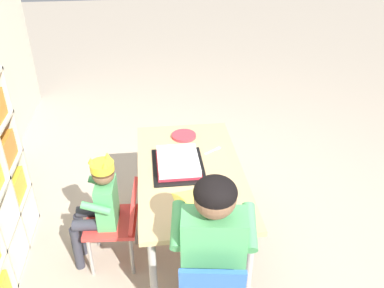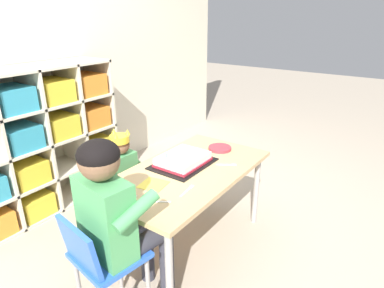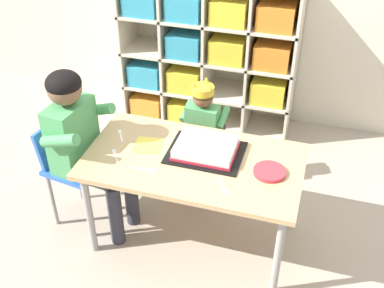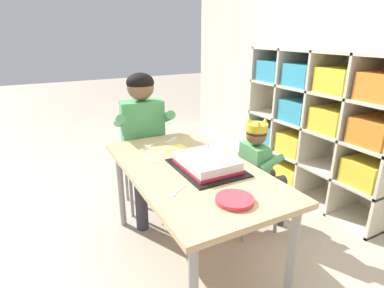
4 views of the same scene
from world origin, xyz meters
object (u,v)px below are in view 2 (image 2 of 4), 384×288
at_px(fork_at_table_front_edge, 188,190).
at_px(fork_near_child_seat, 125,195).
at_px(birthday_cake_on_tray, 183,160).
at_px(paper_plate_stack, 220,148).
at_px(fork_scattered_mid_table, 156,202).
at_px(classroom_chair_blue, 129,191).
at_px(classroom_chair_adult_side, 101,259).
at_px(adult_helper_seated, 116,212).
at_px(child_with_crown, 119,168).
at_px(fork_by_napkin, 228,165).
at_px(activity_table, 187,178).

height_order(fork_at_table_front_edge, fork_near_child_seat, same).
relative_size(birthday_cake_on_tray, paper_plate_stack, 2.42).
distance_m(birthday_cake_on_tray, paper_plate_stack, 0.37).
xyz_separation_m(fork_scattered_mid_table, fork_at_table_front_edge, (0.20, -0.07, -0.00)).
height_order(classroom_chair_blue, classroom_chair_adult_side, classroom_chair_adult_side).
height_order(adult_helper_seated, fork_at_table_front_edge, adult_helper_seated).
bearing_deg(child_with_crown, classroom_chair_adult_side, 45.31).
height_order(child_with_crown, fork_near_child_seat, child_with_crown).
xyz_separation_m(fork_by_napkin, fork_scattered_mid_table, (-0.63, 0.09, 0.00)).
height_order(birthday_cake_on_tray, fork_near_child_seat, birthday_cake_on_tray).
distance_m(birthday_cake_on_tray, fork_near_child_seat, 0.52).
bearing_deg(fork_near_child_seat, classroom_chair_blue, 103.86).
distance_m(paper_plate_stack, fork_by_napkin, 0.27).
relative_size(classroom_chair_blue, fork_at_table_front_edge, 3.81).
bearing_deg(birthday_cake_on_tray, classroom_chair_blue, 110.57).
xyz_separation_m(adult_helper_seated, paper_plate_stack, (1.07, 0.03, -0.03)).
bearing_deg(fork_near_child_seat, fork_scattered_mid_table, -15.51).
bearing_deg(child_with_crown, fork_scattered_mid_table, 67.65).
distance_m(classroom_chair_blue, fork_near_child_seat, 0.59).
xyz_separation_m(paper_plate_stack, fork_by_napkin, (-0.20, -0.18, -0.01)).
bearing_deg(classroom_chair_adult_side, child_with_crown, -40.55).
xyz_separation_m(paper_plate_stack, fork_at_table_front_edge, (-0.63, -0.16, -0.01)).
xyz_separation_m(adult_helper_seated, fork_near_child_seat, (0.18, 0.13, -0.04)).
bearing_deg(adult_helper_seated, fork_near_child_seat, -45.56).
distance_m(classroom_chair_blue, classroom_chair_adult_side, 0.82).
height_order(activity_table, fork_near_child_seat, fork_near_child_seat).
height_order(classroom_chair_blue, child_with_crown, child_with_crown).
height_order(activity_table, fork_scattered_mid_table, fork_scattered_mid_table).
distance_m(activity_table, fork_at_table_front_edge, 0.28).
height_order(fork_by_napkin, fork_near_child_seat, same).
height_order(paper_plate_stack, fork_at_table_front_edge, paper_plate_stack).
height_order(child_with_crown, fork_by_napkin, child_with_crown).
bearing_deg(classroom_chair_blue, birthday_cake_on_tray, 114.89).
relative_size(activity_table, fork_scattered_mid_table, 9.86).
relative_size(classroom_chair_blue, fork_near_child_seat, 4.86).
bearing_deg(fork_scattered_mid_table, fork_by_napkin, 47.52).
bearing_deg(fork_scattered_mid_table, activity_table, 67.92).
distance_m(birthday_cake_on_tray, fork_by_napkin, 0.30).
height_order(child_with_crown, fork_at_table_front_edge, child_with_crown).
bearing_deg(child_with_crown, activity_table, 103.33).
relative_size(child_with_crown, fork_scattered_mid_table, 6.61).
bearing_deg(classroom_chair_blue, child_with_crown, -89.57).
relative_size(fork_at_table_front_edge, fork_near_child_seat, 1.28).
distance_m(paper_plate_stack, fork_scattered_mid_table, 0.84).
distance_m(classroom_chair_adult_side, paper_plate_stack, 1.19).
bearing_deg(activity_table, paper_plate_stack, -0.12).
xyz_separation_m(child_with_crown, fork_near_child_seat, (-0.38, -0.47, 0.12)).
relative_size(child_with_crown, fork_at_table_front_edge, 5.46).
xyz_separation_m(activity_table, fork_at_table_front_edge, (-0.22, -0.16, 0.06)).
bearing_deg(fork_at_table_front_edge, fork_near_child_seat, -51.74).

